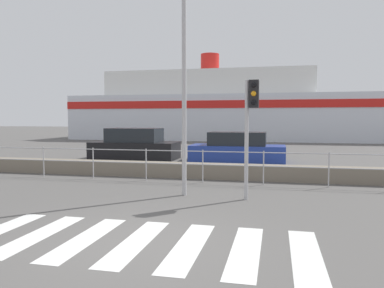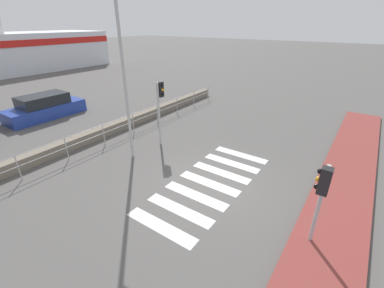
# 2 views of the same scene
# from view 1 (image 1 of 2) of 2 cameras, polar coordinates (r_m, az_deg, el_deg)

# --- Properties ---
(ground_plane) EXTENTS (160.00, 160.00, 0.00)m
(ground_plane) POSITION_cam_1_polar(r_m,az_deg,el_deg) (6.46, -8.75, -14.55)
(ground_plane) COLOR #565451
(crosswalk) EXTENTS (5.85, 2.40, 0.01)m
(crosswalk) POSITION_cam_1_polar(r_m,az_deg,el_deg) (6.45, -8.54, -14.54)
(crosswalk) COLOR silver
(crosswalk) RESTS_ON ground_plane
(seawall) EXTENTS (21.09, 0.55, 0.51)m
(seawall) POSITION_cam_1_polar(r_m,az_deg,el_deg) (12.79, 2.40, -4.12)
(seawall) COLOR slate
(seawall) RESTS_ON ground_plane
(harbor_fence) EXTENTS (19.02, 0.04, 1.05)m
(harbor_fence) POSITION_cam_1_polar(r_m,az_deg,el_deg) (11.88, 1.65, -2.57)
(harbor_fence) COLOR #B2B2B5
(harbor_fence) RESTS_ON ground_plane
(traffic_light_far) EXTENTS (0.34, 0.32, 2.98)m
(traffic_light_far) POSITION_cam_1_polar(r_m,az_deg,el_deg) (9.38, 8.97, 4.77)
(traffic_light_far) COLOR #B2B2B5
(traffic_light_far) RESTS_ON ground_plane
(streetlamp) EXTENTS (0.32, 1.26, 6.30)m
(streetlamp) POSITION_cam_1_polar(r_m,az_deg,el_deg) (9.80, -1.55, 14.84)
(streetlamp) COLOR #B2B2B5
(streetlamp) RESTS_ON ground_plane
(ferry_boat) EXTENTS (34.86, 7.94, 8.35)m
(ferry_boat) POSITION_cam_1_polar(r_m,az_deg,el_deg) (36.80, 7.88, 5.02)
(ferry_boat) COLOR silver
(ferry_boat) RESTS_ON ground_plane
(parked_car_black) EXTENTS (4.35, 1.86, 1.55)m
(parked_car_black) POSITION_cam_1_polar(r_m,az_deg,el_deg) (19.16, -8.73, -0.26)
(parked_car_black) COLOR black
(parked_car_black) RESTS_ON ground_plane
(parked_car_blue) EXTENTS (4.46, 1.80, 1.40)m
(parked_car_blue) POSITION_cam_1_polar(r_m,az_deg,el_deg) (17.94, 6.93, -0.73)
(parked_car_blue) COLOR #233D9E
(parked_car_blue) RESTS_ON ground_plane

